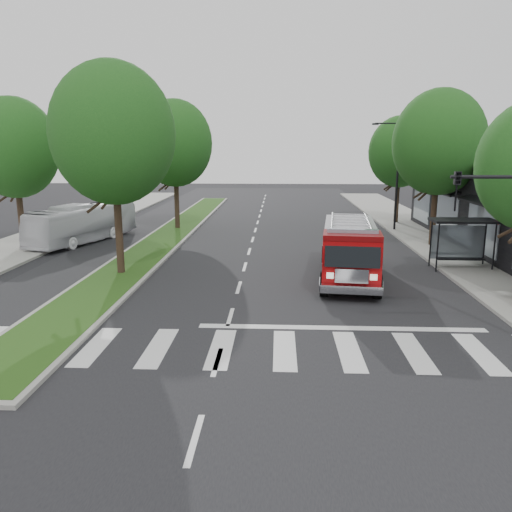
{
  "coord_description": "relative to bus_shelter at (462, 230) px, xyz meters",
  "views": [
    {
      "loc": [
        1.77,
        -17.63,
        6.19
      ],
      "look_at": [
        0.85,
        2.49,
        1.8
      ],
      "focal_mm": 35.0,
      "sensor_mm": 36.0,
      "label": 1
    }
  ],
  "objects": [
    {
      "name": "tree_median_far",
      "position": [
        -17.2,
        11.85,
        4.45
      ],
      "size": [
        5.6,
        5.6,
        9.72
      ],
      "color": "black",
      "rests_on": "ground"
    },
    {
      "name": "tree_left_mid",
      "position": [
        -25.2,
        3.85,
        4.12
      ],
      "size": [
        5.2,
        5.2,
        9.16
      ],
      "color": "black",
      "rests_on": "ground"
    },
    {
      "name": "fire_engine",
      "position": [
        -6.02,
        -2.22,
        -0.66
      ],
      "size": [
        3.38,
        8.51,
        2.87
      ],
      "rotation": [
        0.0,
        0.0,
        -0.11
      ],
      "color": "#630506",
      "rests_on": "ground"
    },
    {
      "name": "tree_right_far",
      "position": [
        0.3,
        15.85,
        3.8
      ],
      "size": [
        5.0,
        5.0,
        8.73
      ],
      "color": "black",
      "rests_on": "ground"
    },
    {
      "name": "tree_median_near",
      "position": [
        -17.2,
        -2.15,
        4.77
      ],
      "size": [
        5.8,
        5.8,
        10.16
      ],
      "color": "black",
      "rests_on": "ground"
    },
    {
      "name": "tree_right_mid",
      "position": [
        0.3,
        5.85,
        4.45
      ],
      "size": [
        5.6,
        5.6,
        9.72
      ],
      "color": "black",
      "rests_on": "ground"
    },
    {
      "name": "bus_shelter",
      "position": [
        0.0,
        0.0,
        0.0
      ],
      "size": [
        3.2,
        1.6,
        2.61
      ],
      "color": "black",
      "rests_on": "ground"
    },
    {
      "name": "streetlight_right_far",
      "position": [
        -0.85,
        11.85,
        2.44
      ],
      "size": [
        2.11,
        0.2,
        8.0
      ],
      "color": "black",
      "rests_on": "ground"
    },
    {
      "name": "sidewalk_right",
      "position": [
        1.3,
        1.85,
        -1.96
      ],
      "size": [
        5.0,
        80.0,
        0.15
      ],
      "primitive_type": "cube",
      "color": "gray",
      "rests_on": "ground"
    },
    {
      "name": "median",
      "position": [
        -17.2,
        9.85,
        -1.96
      ],
      "size": [
        3.0,
        50.0,
        0.15
      ],
      "color": "gray",
      "rests_on": "ground"
    },
    {
      "name": "ground",
      "position": [
        -11.2,
        -8.15,
        -2.04
      ],
      "size": [
        140.0,
        140.0,
        0.0
      ],
      "primitive_type": "plane",
      "color": "black",
      "rests_on": "ground"
    },
    {
      "name": "city_bus",
      "position": [
        -22.38,
        6.51,
        -0.76
      ],
      "size": [
        4.73,
        9.38,
        2.55
      ],
      "primitive_type": "imported",
      "rotation": [
        0.0,
        0.0,
        -0.3
      ],
      "color": "silver",
      "rests_on": "ground"
    }
  ]
}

